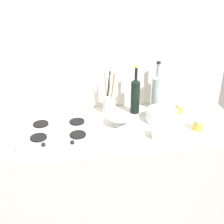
% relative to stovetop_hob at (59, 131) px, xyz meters
% --- Properties ---
extents(ground_plane, '(6.00, 6.00, 0.00)m').
position_rel_stovetop_hob_xyz_m(ground_plane, '(0.36, 0.02, -0.91)').
color(ground_plane, '#6B6056').
rests_on(ground_plane, ground).
extents(counter_block, '(1.80, 0.70, 0.90)m').
position_rel_stovetop_hob_xyz_m(counter_block, '(0.36, 0.02, -0.46)').
color(counter_block, beige).
rests_on(counter_block, ground).
extents(backsplash_panel, '(1.90, 0.06, 2.20)m').
position_rel_stovetop_hob_xyz_m(backsplash_panel, '(0.36, 0.40, 0.19)').
color(backsplash_panel, beige).
rests_on(backsplash_panel, ground).
extents(stovetop_hob, '(0.49, 0.40, 0.04)m').
position_rel_stovetop_hob_xyz_m(stovetop_hob, '(0.00, 0.00, 0.00)').
color(stovetop_hob, '#B2B2B7').
rests_on(stovetop_hob, counter_block).
extents(plate_stack, '(0.22, 0.22, 0.09)m').
position_rel_stovetop_hob_xyz_m(plate_stack, '(0.72, 0.07, 0.03)').
color(plate_stack, white).
rests_on(plate_stack, counter_block).
extents(wine_bottle_leftmost, '(0.07, 0.07, 0.37)m').
position_rel_stovetop_hob_xyz_m(wine_bottle_leftmost, '(0.56, 0.23, 0.13)').
color(wine_bottle_leftmost, black).
rests_on(wine_bottle_leftmost, counter_block).
extents(wine_bottle_mid_left, '(0.08, 0.08, 0.38)m').
position_rel_stovetop_hob_xyz_m(wine_bottle_mid_left, '(0.74, 0.28, 0.13)').
color(wine_bottle_mid_left, gray).
rests_on(wine_bottle_mid_left, counter_block).
extents(mixing_bowl, '(0.18, 0.18, 0.06)m').
position_rel_stovetop_hob_xyz_m(mixing_bowl, '(0.42, 0.05, 0.02)').
color(mixing_bowl, white).
rests_on(mixing_bowl, counter_block).
extents(butter_dish, '(0.14, 0.09, 0.06)m').
position_rel_stovetop_hob_xyz_m(butter_dish, '(0.66, -0.14, 0.02)').
color(butter_dish, silver).
rests_on(butter_dish, counter_block).
extents(utensil_crock, '(0.09, 0.09, 0.33)m').
position_rel_stovetop_hob_xyz_m(utensil_crock, '(0.37, 0.25, 0.07)').
color(utensil_crock, silver).
rests_on(utensil_crock, counter_block).
extents(condiment_jar_front, '(0.07, 0.07, 0.08)m').
position_rel_stovetop_hob_xyz_m(condiment_jar_front, '(0.89, 0.18, 0.02)').
color(condiment_jar_front, gold).
rests_on(condiment_jar_front, counter_block).
extents(condiment_jar_rear, '(0.07, 0.07, 0.07)m').
position_rel_stovetop_hob_xyz_m(condiment_jar_rear, '(0.93, -0.09, 0.02)').
color(condiment_jar_rear, gold).
rests_on(condiment_jar_rear, counter_block).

